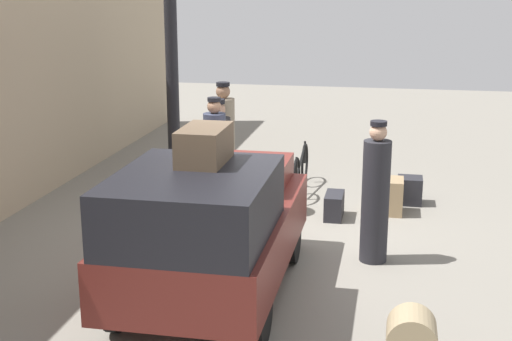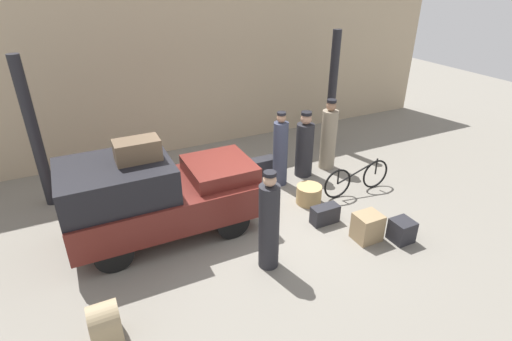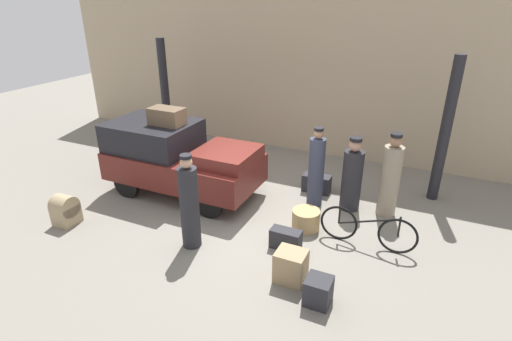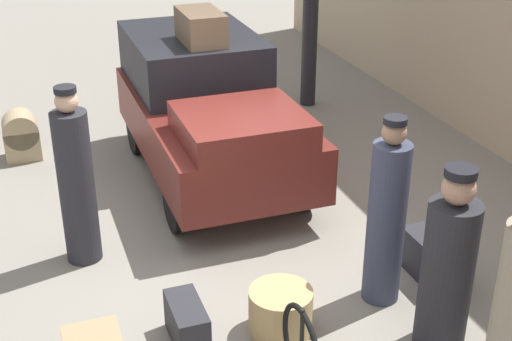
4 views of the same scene
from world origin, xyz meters
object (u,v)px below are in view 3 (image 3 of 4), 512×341
wicker_basket (306,220)px  trunk_large_brown (317,183)px  truck (178,157)px  porter_standing_middle (189,205)px  trunk_barrel_dark (65,210)px  suitcase_black_upright (286,239)px  porter_carrying_trunk (390,178)px  porter_with_bicycle (352,177)px  trunk_on_truck_roof (167,116)px  trunk_wicker_pale (318,291)px  porter_lifting_near_truck (316,170)px  trunk_umber_medium (291,266)px  bicycle (367,229)px

wicker_basket → trunk_large_brown: 1.66m
truck → trunk_large_brown: (2.90, 1.33, -0.66)m
porter_standing_middle → trunk_barrel_dark: porter_standing_middle is taller
suitcase_black_upright → porter_carrying_trunk: bearing=54.4°
porter_carrying_trunk → porter_with_bicycle: bearing=-173.4°
truck → trunk_large_brown: bearing=24.7°
porter_with_bicycle → trunk_on_truck_roof: trunk_on_truck_roof is taller
porter_with_bicycle → trunk_wicker_pale: (0.23, -3.07, -0.51)m
porter_lifting_near_truck → porter_with_bicycle: (0.74, 0.14, -0.09)m
porter_lifting_near_truck → trunk_wicker_pale: 3.14m
suitcase_black_upright → trunk_on_truck_roof: 3.78m
porter_carrying_trunk → trunk_umber_medium: size_ratio=3.34×
bicycle → trunk_on_truck_roof: size_ratio=2.30×
bicycle → porter_carrying_trunk: 1.44m
trunk_barrel_dark → porter_carrying_trunk: bearing=28.3°
trunk_wicker_pale → trunk_large_brown: (-1.10, 3.53, -0.01)m
bicycle → porter_with_bicycle: size_ratio=1.08×
porter_standing_middle → trunk_barrel_dark: (-2.70, -0.43, -0.52)m
wicker_basket → trunk_large_brown: size_ratio=0.85×
trunk_wicker_pale → trunk_large_brown: trunk_wicker_pale is taller
porter_with_bicycle → trunk_wicker_pale: porter_with_bicycle is taller
porter_lifting_near_truck → trunk_barrel_dark: 5.17m
trunk_umber_medium → suitcase_black_upright: (-0.39, 0.79, -0.08)m
truck → porter_with_bicycle: porter_with_bicycle is taller
bicycle → wicker_basket: size_ratio=3.22×
porter_carrying_trunk → wicker_basket: bearing=-136.7°
porter_with_bicycle → porter_standing_middle: bearing=-131.8°
porter_with_bicycle → trunk_wicker_pale: 3.12m
porter_lifting_near_truck → porter_with_bicycle: 0.76m
trunk_wicker_pale → trunk_umber_medium: 0.64m
wicker_basket → trunk_umber_medium: trunk_umber_medium is taller
trunk_wicker_pale → suitcase_black_upright: size_ratio=0.76×
trunk_on_truck_roof → trunk_barrel_dark: bearing=-116.0°
porter_carrying_trunk → trunk_large_brown: size_ratio=2.79×
wicker_basket → truck: bearing=174.5°
bicycle → suitcase_black_upright: bicycle is taller
porter_lifting_near_truck → porter_carrying_trunk: porter_carrying_trunk is taller
trunk_umber_medium → trunk_on_truck_roof: trunk_on_truck_roof is taller
porter_lifting_near_truck → trunk_large_brown: porter_lifting_near_truck is taller
porter_lifting_near_truck → porter_with_bicycle: bearing=10.8°
bicycle → trunk_wicker_pale: 1.84m
porter_standing_middle → trunk_barrel_dark: size_ratio=2.88×
truck → trunk_wicker_pale: (4.00, -2.20, -0.66)m
porter_with_bicycle → truck: bearing=-167.0°
porter_standing_middle → trunk_barrel_dark: 2.78m
trunk_umber_medium → suitcase_black_upright: size_ratio=0.95×
porter_with_bicycle → porter_lifting_near_truck: bearing=-169.2°
trunk_umber_medium → trunk_large_brown: trunk_umber_medium is taller
wicker_basket → trunk_large_brown: (-0.28, 1.64, 0.01)m
porter_with_bicycle → suitcase_black_upright: size_ratio=2.87×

